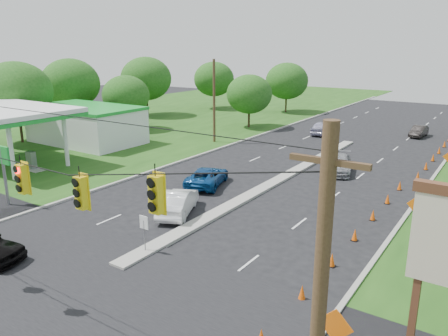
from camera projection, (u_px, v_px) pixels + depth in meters
The scene contains 35 objects.
ground at pixel (42, 309), 17.75m from camera, with size 160.00×160.00×0.00m, color black.
grass_left at pixel (39, 140), 49.84m from camera, with size 40.00×160.00×0.06m, color #1E4714.
cross_street at pixel (42, 309), 17.75m from camera, with size 160.00×14.00×0.02m, color black.
curb_left at pixel (232, 145), 47.16m from camera, with size 0.25×110.00×0.16m, color gray.
curb_right at pixel (436, 174), 36.32m from camera, with size 0.25×110.00×0.16m, color gray.
median at pixel (278, 181), 34.54m from camera, with size 1.00×34.00×0.18m, color gray.
median_sign at pixel (144, 227), 22.15m from camera, with size 0.55×0.06×2.05m.
signal_span at pixel (1, 201), 15.64m from camera, with size 25.60×0.32×9.00m.
utility_pole_far_left at pixel (214, 102), 47.23m from camera, with size 0.28×0.28×9.00m, color #422D1C.
gas_station at pixel (75, 122), 45.92m from camera, with size 18.40×19.70×5.20m.
cone_1 at pixel (302, 292), 18.29m from camera, with size 0.32×0.32×0.70m, color #E4530A.
cone_2 at pixel (332, 260), 21.09m from camera, with size 0.32×0.32×0.70m, color #E4530A.
cone_3 at pixel (355, 235), 23.89m from camera, with size 0.32×0.32×0.70m, color #E4530A.
cone_4 at pixel (373, 215), 26.69m from camera, with size 0.32×0.32×0.70m, color #E4530A.
cone_5 at pixel (388, 199), 29.49m from camera, with size 0.32×0.32×0.70m, color #E4530A.
cone_6 at pixel (400, 186), 32.28m from camera, with size 0.32×0.32×0.70m, color #E4530A.
cone_7 at pixel (418, 176), 34.76m from camera, with size 0.32×0.32×0.70m, color #E4530A.
cone_8 at pixel (426, 166), 37.56m from camera, with size 0.32×0.32×0.70m, color #E4530A.
cone_9 at pixel (433, 158), 40.36m from camera, with size 0.32×0.32×0.70m, color #E4530A.
cone_10 at pixel (439, 150), 43.16m from camera, with size 0.32×0.32×0.70m, color #E4530A.
cone_11 at pixel (445, 144), 45.95m from camera, with size 0.32×0.32×0.70m, color #E4530A.
work_sign_0 at pixel (335, 327), 14.86m from camera, with size 1.27×0.58×1.37m.
work_sign_1 at pixel (418, 206), 26.06m from camera, with size 1.27×0.58×1.37m.
tree_1 at pixel (16, 92), 46.73m from camera, with size 7.56×7.56×8.82m.
tree_2 at pixel (126, 95), 54.52m from camera, with size 5.88×5.88×6.86m.
tree_3 at pixel (146, 79), 65.39m from camera, with size 7.56×7.56×8.82m.
tree_4 at pixel (214, 79), 73.01m from camera, with size 6.72×6.72×7.84m.
tree_5 at pixel (249, 94), 56.07m from camera, with size 5.88×5.88×6.86m.
tree_6 at pixel (287, 81), 68.97m from camera, with size 6.72×6.72×7.84m.
tree_14 at pixel (71, 84), 56.87m from camera, with size 7.56×7.56×8.82m.
white_sedan at pixel (178, 202), 27.63m from camera, with size 1.66×4.77×1.57m, color white.
blue_pickup at pixel (207, 176), 33.32m from camera, with size 2.34×5.07×1.41m, color navy.
silver_car_far at pixel (339, 164), 36.76m from camera, with size 2.03×4.99×1.45m, color gray.
silver_car_oncoming at pixel (322, 128), 52.56m from camera, with size 1.89×4.71×1.60m, color #A4A1BE.
dark_car_receding at pixel (419, 131), 51.19m from camera, with size 1.37×3.92×1.29m, color black.
Camera 1 is at (14.81, -8.78, 10.32)m, focal length 35.00 mm.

